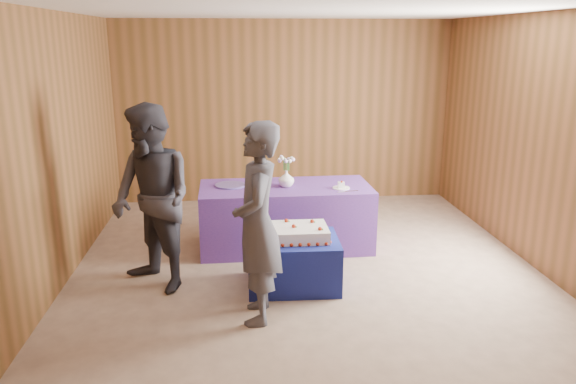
{
  "coord_description": "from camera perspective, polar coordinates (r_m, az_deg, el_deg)",
  "views": [
    {
      "loc": [
        -0.71,
        -5.41,
        2.44
      ],
      "look_at": [
        -0.21,
        0.1,
        0.91
      ],
      "focal_mm": 35.0,
      "sensor_mm": 36.0,
      "label": 1
    }
  ],
  "objects": [
    {
      "name": "ground",
      "position": [
        5.98,
        2.08,
        -8.62
      ],
      "size": [
        6.0,
        6.0,
        0.0
      ],
      "primitive_type": "plane",
      "color": "gray",
      "rests_on": "ground"
    },
    {
      "name": "room_shell",
      "position": [
        5.5,
        2.27,
        8.81
      ],
      "size": [
        5.04,
        6.04,
        2.72
      ],
      "color": "brown",
      "rests_on": "ground"
    },
    {
      "name": "cake_table",
      "position": [
        5.69,
        0.53,
        -7.16
      ],
      "size": [
        0.92,
        0.72,
        0.5
      ],
      "primitive_type": "cube",
      "rotation": [
        0.0,
        0.0,
        -0.02
      ],
      "color": "navy",
      "rests_on": "ground"
    },
    {
      "name": "serving_table",
      "position": [
        6.69,
        -0.25,
        -2.52
      ],
      "size": [
        2.02,
        0.94,
        0.75
      ],
      "primitive_type": "cube",
      "rotation": [
        0.0,
        0.0,
        0.02
      ],
      "color": "#663490",
      "rests_on": "ground"
    },
    {
      "name": "sheet_cake",
      "position": [
        5.59,
        0.55,
        -4.15
      ],
      "size": [
        0.71,
        0.49,
        0.16
      ],
      "rotation": [
        0.0,
        0.0,
        0.0
      ],
      "color": "silver",
      "rests_on": "cake_table"
    },
    {
      "name": "vase",
      "position": [
        6.54,
        -0.18,
        1.37
      ],
      "size": [
        0.24,
        0.24,
        0.19
      ],
      "primitive_type": "imported",
      "rotation": [
        0.0,
        0.0,
        0.37
      ],
      "color": "white",
      "rests_on": "serving_table"
    },
    {
      "name": "flower_spray",
      "position": [
        6.49,
        -0.18,
        3.32
      ],
      "size": [
        0.2,
        0.2,
        0.16
      ],
      "color": "#2B692A",
      "rests_on": "vase"
    },
    {
      "name": "platter",
      "position": [
        6.62,
        -5.88,
        0.69
      ],
      "size": [
        0.45,
        0.45,
        0.02
      ],
      "primitive_type": "cylinder",
      "rotation": [
        0.0,
        0.0,
        0.29
      ],
      "color": "#594891",
      "rests_on": "serving_table"
    },
    {
      "name": "plate",
      "position": [
        6.51,
        5.42,
        0.41
      ],
      "size": [
        0.23,
        0.23,
        0.01
      ],
      "primitive_type": "cylinder",
      "rotation": [
        0.0,
        0.0,
        0.2
      ],
      "color": "white",
      "rests_on": "serving_table"
    },
    {
      "name": "cake_slice",
      "position": [
        6.5,
        5.43,
        0.75
      ],
      "size": [
        0.08,
        0.07,
        0.09
      ],
      "rotation": [
        0.0,
        0.0,
        -0.03
      ],
      "color": "silver",
      "rests_on": "plate"
    },
    {
      "name": "knife",
      "position": [
        6.39,
        6.09,
        0.06
      ],
      "size": [
        0.26,
        0.08,
        0.0
      ],
      "primitive_type": "cube",
      "rotation": [
        0.0,
        0.0,
        0.24
      ],
      "color": "#B9B9BE",
      "rests_on": "serving_table"
    },
    {
      "name": "guest_left",
      "position": [
        4.84,
        -3.13,
        -3.24
      ],
      "size": [
        0.45,
        0.66,
        1.78
      ],
      "primitive_type": "imported",
      "rotation": [
        0.0,
        0.0,
        -1.61
      ],
      "color": "#3C3C47",
      "rests_on": "ground"
    },
    {
      "name": "guest_right",
      "position": [
        5.59,
        -13.62,
        -0.71
      ],
      "size": [
        1.12,
        1.14,
        1.85
      ],
      "primitive_type": "imported",
      "rotation": [
        0.0,
        0.0,
        -0.84
      ],
      "color": "#2F2E37",
      "rests_on": "ground"
    }
  ]
}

